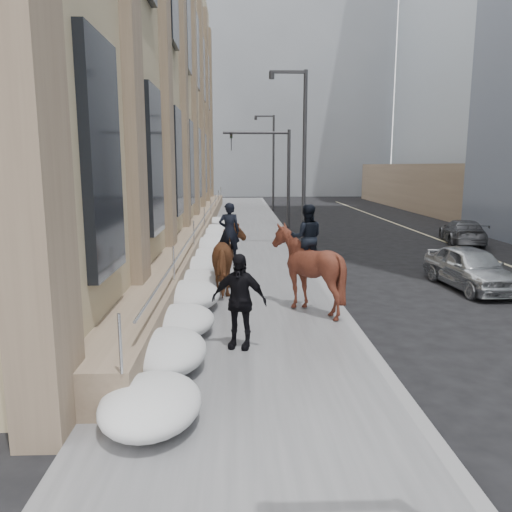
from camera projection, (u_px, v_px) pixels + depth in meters
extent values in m
plane|color=black|center=(244.00, 373.00, 9.41)|extent=(140.00, 140.00, 0.00)
cube|color=#535355|center=(241.00, 266.00, 19.23)|extent=(5.00, 80.00, 0.12)
cube|color=slate|center=(309.00, 265.00, 19.32)|extent=(0.24, 80.00, 0.12)
cube|color=#BFB78C|center=(508.00, 265.00, 19.60)|extent=(0.15, 70.00, 0.01)
cube|color=tan|center=(142.00, 70.00, 27.28)|extent=(5.00, 44.00, 18.00)
cube|color=brown|center=(201.00, 225.00, 28.91)|extent=(1.10, 44.00, 0.90)
cylinder|color=silver|center=(209.00, 210.00, 28.77)|extent=(0.06, 42.00, 0.06)
cube|color=brown|center=(160.00, 44.00, 17.69)|extent=(0.70, 1.20, 16.20)
cube|color=black|center=(177.00, 162.00, 21.38)|extent=(0.20, 2.20, 4.50)
cube|color=slate|center=(269.00, 88.00, 66.03)|extent=(30.00, 12.00, 28.00)
cube|color=gray|center=(200.00, 126.00, 78.20)|extent=(24.00, 12.00, 20.00)
cylinder|color=#2D2D30|center=(304.00, 162.00, 22.56)|extent=(0.18, 0.18, 8.00)
cube|color=#2D2D30|center=(288.00, 72.00, 21.83)|extent=(1.60, 0.15, 0.12)
cylinder|color=#2D2D30|center=(272.00, 75.00, 21.83)|extent=(0.24, 0.24, 0.30)
cylinder|color=#2D2D30|center=(273.00, 164.00, 42.22)|extent=(0.18, 0.18, 8.00)
cube|color=#2D2D30|center=(264.00, 116.00, 41.50)|extent=(1.60, 0.15, 0.12)
cylinder|color=#2D2D30|center=(256.00, 118.00, 41.50)|extent=(0.24, 0.24, 0.30)
cylinder|color=#2D2D30|center=(289.00, 180.00, 30.60)|extent=(0.20, 0.20, 6.00)
cylinder|color=#2D2D30|center=(256.00, 133.00, 30.03)|extent=(4.00, 0.16, 0.16)
imported|color=black|center=(231.00, 141.00, 30.07)|extent=(0.18, 0.22, 1.10)
ellipsoid|color=silver|center=(166.00, 351.00, 9.27)|extent=(1.50, 2.10, 0.68)
ellipsoid|color=silver|center=(190.00, 295.00, 13.20)|extent=(1.60, 2.20, 0.72)
ellipsoid|color=silver|center=(198.00, 267.00, 17.14)|extent=(1.40, 2.00, 0.64)
ellipsoid|color=silver|center=(209.00, 246.00, 21.07)|extent=(1.70, 2.30, 0.76)
ellipsoid|color=silver|center=(212.00, 235.00, 25.01)|extent=(1.50, 2.10, 0.66)
imported|color=#4F2C17|center=(230.00, 259.00, 14.90)|extent=(1.16, 2.41, 2.01)
imported|color=black|center=(230.00, 231.00, 14.91)|extent=(0.64, 0.43, 1.72)
imported|color=#421C12|center=(307.00, 269.00, 12.89)|extent=(1.92, 2.13, 2.23)
imported|color=black|center=(307.00, 238.00, 12.90)|extent=(0.88, 0.70, 1.72)
imported|color=black|center=(239.00, 301.00, 10.27)|extent=(1.26, 0.78, 1.99)
imported|color=#B2B6BA|center=(471.00, 268.00, 15.80)|extent=(1.92, 4.09, 1.35)
imported|color=#4C4D53|center=(462.00, 232.00, 24.88)|extent=(2.57, 4.46, 1.22)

